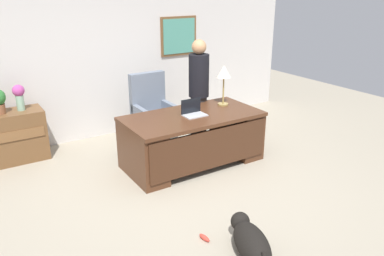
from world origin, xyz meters
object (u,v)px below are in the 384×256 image
at_px(desk, 194,138).
at_px(armchair, 152,114).
at_px(dog_toy_bone, 204,238).
at_px(person_standing, 199,92).
at_px(vase_with_flowers, 19,95).
at_px(desk_lamp, 224,74).
at_px(laptop, 193,111).
at_px(credenza, 0,139).
at_px(dog_lying, 250,241).

relative_size(desk, armchair, 1.69).
bearing_deg(dog_toy_bone, desk, 60.99).
relative_size(person_standing, vase_with_flowers, 4.48).
relative_size(armchair, desk_lamp, 1.90).
distance_m(laptop, desk_lamp, 0.79).
distance_m(desk, desk_lamp, 1.07).
relative_size(armchair, vase_with_flowers, 3.04).
bearing_deg(laptop, vase_with_flowers, 143.22).
xyz_separation_m(armchair, vase_with_flowers, (-1.89, 0.49, 0.48)).
bearing_deg(desk_lamp, credenza, 155.97).
xyz_separation_m(person_standing, laptop, (-0.47, -0.58, -0.08)).
xyz_separation_m(laptop, vase_with_flowers, (-2.03, 1.51, 0.18)).
bearing_deg(dog_toy_bone, armchair, 74.09).
distance_m(dog_lying, vase_with_flowers, 3.91).
height_order(desk, laptop, laptop).
distance_m(dog_lying, desk_lamp, 2.79).
xyz_separation_m(person_standing, dog_toy_bone, (-1.37, -2.20, -0.86)).
distance_m(armchair, laptop, 1.07).
bearing_deg(person_standing, credenza, 161.82).
relative_size(armchair, dog_toy_bone, 7.67).
distance_m(person_standing, vase_with_flowers, 2.67).
relative_size(desk, credenza, 1.57).
bearing_deg(vase_with_flowers, person_standing, -20.53).
bearing_deg(dog_lying, credenza, 115.83).
relative_size(armchair, dog_lying, 1.47).
relative_size(desk, vase_with_flowers, 5.15).
height_order(desk, dog_lying, desk).
bearing_deg(desk_lamp, dog_lying, -120.31).
bearing_deg(laptop, dog_lying, -107.48).
bearing_deg(armchair, dog_lying, -99.38).
relative_size(credenza, person_standing, 0.73).
distance_m(person_standing, laptop, 0.75).
height_order(armchair, dog_lying, armchair).
distance_m(desk_lamp, dog_toy_bone, 2.65).
distance_m(desk, dog_lying, 2.15).
height_order(dog_lying, vase_with_flowers, vase_with_flowers).
distance_m(armchair, vase_with_flowers, 2.01).
distance_m(desk, credenza, 2.82).
height_order(person_standing, desk_lamp, person_standing).
xyz_separation_m(dog_lying, dog_toy_bone, (-0.25, 0.43, -0.13)).
bearing_deg(desk, person_standing, 51.34).
distance_m(desk, person_standing, 0.90).
height_order(credenza, person_standing, person_standing).
bearing_deg(dog_lying, armchair, 80.62).
bearing_deg(armchair, person_standing, -35.83).
bearing_deg(dog_toy_bone, laptop, 61.18).
height_order(armchair, desk_lamp, desk_lamp).
xyz_separation_m(desk_lamp, dog_toy_bone, (-1.54, -1.79, -1.21)).
bearing_deg(desk, dog_toy_bone, -119.01).
bearing_deg(dog_toy_bone, person_standing, 58.15).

